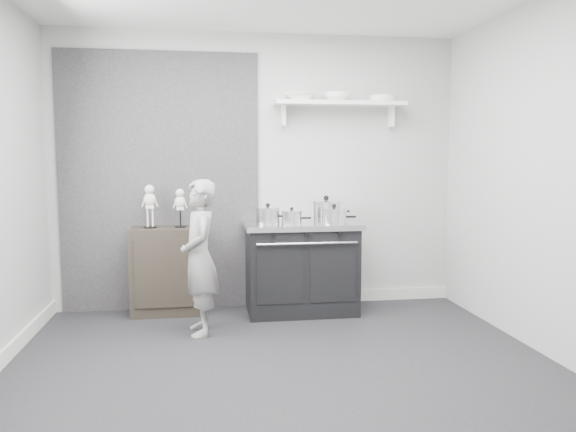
% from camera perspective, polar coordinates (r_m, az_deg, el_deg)
% --- Properties ---
extents(ground, '(4.00, 4.00, 0.00)m').
position_cam_1_polar(ground, '(4.09, -0.44, -15.40)').
color(ground, black).
rests_on(ground, ground).
extents(room_shell, '(4.02, 3.62, 2.71)m').
position_cam_1_polar(room_shell, '(3.95, -2.06, 8.09)').
color(room_shell, '#A5A5A2').
rests_on(room_shell, ground).
extents(wall_shelf, '(1.30, 0.26, 0.24)m').
position_cam_1_polar(wall_shelf, '(5.64, 5.29, 11.21)').
color(wall_shelf, white).
rests_on(wall_shelf, room_shell).
extents(stove, '(1.09, 0.68, 0.87)m').
position_cam_1_polar(stove, '(5.43, 1.34, -5.19)').
color(stove, black).
rests_on(stove, ground).
extents(side_cabinet, '(0.64, 0.37, 0.83)m').
position_cam_1_polar(side_cabinet, '(5.50, -12.34, -5.45)').
color(side_cabinet, black).
rests_on(side_cabinet, ground).
extents(child, '(0.37, 0.52, 1.31)m').
position_cam_1_polar(child, '(4.78, -8.97, -4.18)').
color(child, gray).
rests_on(child, ground).
extents(pot_front_left, '(0.32, 0.23, 0.19)m').
position_cam_1_polar(pot_front_left, '(5.25, -2.05, 0.06)').
color(pot_front_left, silver).
rests_on(pot_front_left, stove).
extents(pot_back_right, '(0.39, 0.30, 0.25)m').
position_cam_1_polar(pot_back_right, '(5.49, 3.89, 0.55)').
color(pot_back_right, silver).
rests_on(pot_back_right, stove).
extents(pot_front_right, '(0.33, 0.25, 0.19)m').
position_cam_1_polar(pot_front_right, '(5.23, 4.70, -0.01)').
color(pot_front_right, silver).
rests_on(pot_front_right, stove).
extents(pot_front_center, '(0.28, 0.19, 0.16)m').
position_cam_1_polar(pot_front_center, '(5.21, 0.39, -0.13)').
color(pot_front_center, silver).
rests_on(pot_front_center, stove).
extents(skeleton_full, '(0.13, 0.08, 0.47)m').
position_cam_1_polar(skeleton_full, '(5.42, -13.87, 1.29)').
color(skeleton_full, beige).
rests_on(skeleton_full, side_cabinet).
extents(skeleton_torso, '(0.12, 0.08, 0.42)m').
position_cam_1_polar(skeleton_torso, '(5.41, -10.90, 1.09)').
color(skeleton_torso, beige).
rests_on(skeleton_torso, side_cabinet).
extents(bowl_large, '(0.29, 0.29, 0.07)m').
position_cam_1_polar(bowl_large, '(5.56, 1.26, 12.01)').
color(bowl_large, white).
rests_on(bowl_large, wall_shelf).
extents(bowl_small, '(0.26, 0.26, 0.08)m').
position_cam_1_polar(bowl_small, '(5.63, 5.01, 11.96)').
color(bowl_small, white).
rests_on(bowl_small, wall_shelf).
extents(plate_stack, '(0.27, 0.27, 0.06)m').
position_cam_1_polar(plate_stack, '(5.75, 9.60, 11.66)').
color(plate_stack, silver).
rests_on(plate_stack, wall_shelf).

